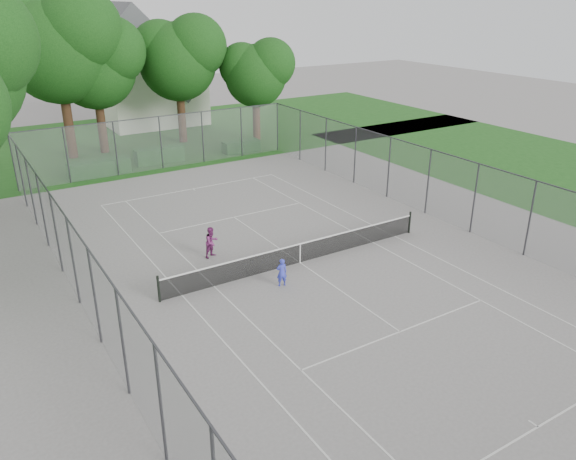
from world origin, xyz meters
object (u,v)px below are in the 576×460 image
tennis_net (300,252)px  girl_player (282,272)px  house (151,77)px  woman_player (212,242)px

tennis_net → girl_player: girl_player is taller
tennis_net → house: house is taller
tennis_net → woman_player: bearing=138.9°
house → tennis_net: bearing=-98.1°
house → woman_player: house is taller
tennis_net → girl_player: (-1.75, -1.35, 0.08)m
house → woman_player: bearing=-104.6°
tennis_net → house: 31.53m
house → girl_player: 33.13m
house → woman_player: 29.55m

